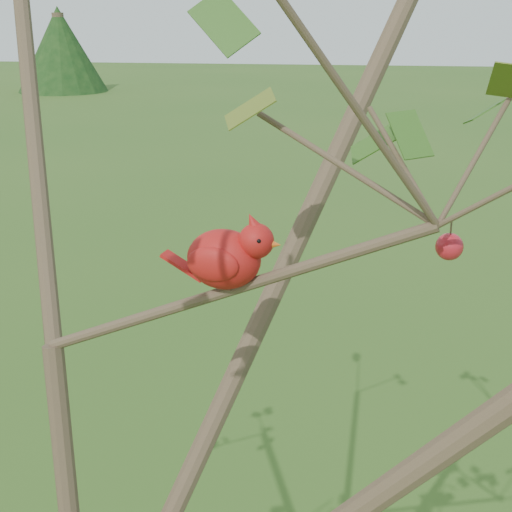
{
  "coord_description": "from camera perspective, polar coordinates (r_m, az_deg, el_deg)",
  "views": [
    {
      "loc": [
        0.46,
        -0.9,
        2.47
      ],
      "look_at": [
        0.3,
        0.07,
        2.14
      ],
      "focal_mm": 50.0,
      "sensor_mm": 36.0,
      "label": 1
    }
  ],
  "objects": [
    {
      "name": "cardinal",
      "position": [
        1.05,
        -2.27,
        -0.04
      ],
      "size": [
        0.19,
        0.1,
        0.13
      ],
      "rotation": [
        0.0,
        0.0,
        -0.14
      ],
      "color": "red",
      "rests_on": "ground"
    },
    {
      "name": "crabapple_tree",
      "position": [
        1.04,
        -15.91,
        -1.61
      ],
      "size": [
        2.35,
        2.05,
        2.95
      ],
      "color": "#483727",
      "rests_on": "ground"
    },
    {
      "name": "distant_trees",
      "position": [
        23.64,
        1.45,
        15.96
      ],
      "size": [
        38.9,
        14.3,
        3.09
      ],
      "color": "#483727",
      "rests_on": "ground"
    }
  ]
}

